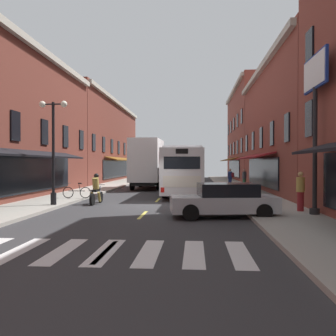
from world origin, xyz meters
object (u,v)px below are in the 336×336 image
(billboard_sign, at_px, (315,94))
(transit_bus, at_px, (185,170))
(sedan_near, at_px, (224,200))
(bicycle_near, at_px, (77,192))
(box_truck, at_px, (148,165))
(motorcycle_rider, at_px, (96,191))
(pedestrian_far, at_px, (301,191))
(street_lamp_twin, at_px, (53,147))
(sedan_mid, at_px, (160,177))
(pedestrian_mid, at_px, (244,178))
(pedestrian_near, at_px, (230,178))

(billboard_sign, relative_size, transit_bus, 0.57)
(sedan_near, relative_size, bicycle_near, 2.59)
(transit_bus, xyz_separation_m, sedan_near, (1.93, -11.27, -1.00))
(billboard_sign, height_order, box_truck, billboard_sign)
(billboard_sign, xyz_separation_m, motorcycle_rider, (-10.15, 4.27, -4.28))
(box_truck, height_order, pedestrian_far, box_truck)
(box_truck, distance_m, street_lamp_twin, 14.08)
(box_truck, height_order, street_lamp_twin, street_lamp_twin)
(sedan_mid, xyz_separation_m, pedestrian_far, (8.46, -24.91, 0.30))
(sedan_mid, distance_m, motorcycle_rider, 21.68)
(transit_bus, distance_m, box_truck, 6.18)
(billboard_sign, relative_size, pedestrian_far, 3.77)
(bicycle_near, relative_size, pedestrian_mid, 1.08)
(transit_bus, distance_m, pedestrian_far, 11.42)
(sedan_near, height_order, bicycle_near, sedan_near)
(box_truck, relative_size, pedestrian_far, 4.29)
(pedestrian_far, bearing_deg, box_truck, 6.69)
(bicycle_near, distance_m, street_lamp_twin, 4.29)
(transit_bus, relative_size, pedestrian_far, 6.62)
(pedestrian_far, bearing_deg, motorcycle_rider, 49.11)
(sedan_near, bearing_deg, street_lamp_twin, 161.35)
(billboard_sign, xyz_separation_m, pedestrian_far, (-0.28, 0.99, -3.97))
(pedestrian_near, height_order, street_lamp_twin, street_lamp_twin)
(pedestrian_near, relative_size, pedestrian_mid, 1.02)
(sedan_mid, distance_m, pedestrian_far, 26.31)
(motorcycle_rider, distance_m, bicycle_near, 2.47)
(transit_bus, height_order, box_truck, box_truck)
(sedan_mid, distance_m, pedestrian_mid, 12.59)
(sedan_mid, height_order, motorcycle_rider, motorcycle_rider)
(sedan_near, height_order, sedan_mid, sedan_mid)
(pedestrian_far, bearing_deg, bicycle_near, 43.73)
(motorcycle_rider, bearing_deg, sedan_mid, 86.26)
(transit_bus, bearing_deg, pedestrian_near, 51.13)
(pedestrian_far, relative_size, street_lamp_twin, 0.33)
(pedestrian_far, bearing_deg, sedan_mid, -3.77)
(sedan_mid, relative_size, bicycle_near, 2.80)
(transit_bus, height_order, bicycle_near, transit_bus)
(pedestrian_far, bearing_deg, pedestrian_near, -16.26)
(box_truck, relative_size, street_lamp_twin, 1.42)
(motorcycle_rider, xyz_separation_m, bicycle_near, (-1.68, 1.80, -0.21))
(sedan_near, bearing_deg, billboard_sign, 2.88)
(pedestrian_near, xyz_separation_m, street_lamp_twin, (-9.98, -13.07, 2.01))
(bicycle_near, bearing_deg, sedan_near, -37.40)
(transit_bus, bearing_deg, bicycle_near, -141.25)
(sedan_near, distance_m, bicycle_near, 10.30)
(box_truck, xyz_separation_m, pedestrian_near, (6.96, -0.65, -1.12))
(pedestrian_mid, bearing_deg, pedestrian_far, -147.09)
(box_truck, distance_m, pedestrian_mid, 8.28)
(billboard_sign, xyz_separation_m, sedan_near, (-3.64, -0.18, -4.28))
(pedestrian_near, distance_m, pedestrian_far, 14.76)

